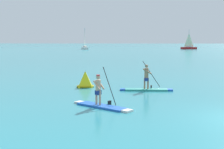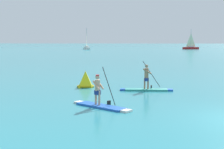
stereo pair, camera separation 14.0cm
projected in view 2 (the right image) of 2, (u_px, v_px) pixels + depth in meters
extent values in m
cube|color=blue|center=(101.00, 106.00, 15.90)|extent=(2.66, 2.27, 0.09)
cube|color=white|center=(126.00, 111.00, 14.88)|extent=(0.58, 0.61, 0.09)
cube|color=white|center=(79.00, 102.00, 16.91)|extent=(0.54, 0.55, 0.09)
cylinder|color=tan|center=(99.00, 98.00, 15.93)|extent=(0.11, 0.11, 0.71)
cylinder|color=tan|center=(96.00, 97.00, 16.08)|extent=(0.11, 0.11, 0.71)
cube|color=navy|center=(98.00, 92.00, 15.98)|extent=(0.34, 0.33, 0.22)
cylinder|color=tan|center=(97.00, 85.00, 15.94)|extent=(0.26, 0.26, 0.53)
sphere|color=tan|center=(97.00, 77.00, 15.89)|extent=(0.21, 0.21, 0.21)
cylinder|color=red|center=(97.00, 75.00, 15.88)|extent=(0.18, 0.18, 0.06)
cylinder|color=tan|center=(100.00, 85.00, 16.02)|extent=(0.41, 0.36, 0.49)
cylinder|color=tan|center=(96.00, 85.00, 15.79)|extent=(0.41, 0.36, 0.49)
cylinder|color=black|center=(109.00, 86.00, 16.06)|extent=(0.70, 0.57, 1.88)
cube|color=black|center=(109.00, 104.00, 16.16)|extent=(0.19, 0.21, 0.32)
cube|color=teal|center=(146.00, 90.00, 20.99)|extent=(2.73, 0.67, 0.11)
cube|color=blue|center=(170.00, 90.00, 20.90)|extent=(0.34, 0.46, 0.11)
cube|color=blue|center=(123.00, 90.00, 21.07)|extent=(0.34, 0.40, 0.11)
cylinder|color=#997051|center=(148.00, 83.00, 20.94)|extent=(0.11, 0.11, 0.72)
cylinder|color=#997051|center=(145.00, 83.00, 20.95)|extent=(0.11, 0.11, 0.72)
cube|color=navy|center=(146.00, 79.00, 20.91)|extent=(0.26, 0.22, 0.22)
cylinder|color=#997051|center=(146.00, 73.00, 20.87)|extent=(0.26, 0.26, 0.63)
sphere|color=#997051|center=(147.00, 66.00, 20.82)|extent=(0.21, 0.21, 0.21)
cylinder|color=#997051|center=(147.00, 71.00, 21.00)|extent=(0.55, 0.09, 0.37)
cylinder|color=#997051|center=(147.00, 72.00, 20.70)|extent=(0.55, 0.09, 0.37)
cylinder|color=black|center=(151.00, 74.00, 21.29)|extent=(1.18, 0.04, 1.73)
cube|color=black|center=(151.00, 88.00, 21.39)|extent=(0.08, 0.20, 0.32)
pyramid|color=yellow|center=(85.00, 79.00, 22.48)|extent=(1.39, 1.39, 1.13)
torus|color=olive|center=(86.00, 86.00, 22.54)|extent=(1.21, 1.21, 0.12)
cube|color=white|center=(87.00, 48.00, 103.77)|extent=(2.91, 5.14, 0.72)
cylinder|color=#B2B2B7|center=(86.00, 38.00, 103.39)|extent=(0.12, 0.12, 6.08)
pyramid|color=beige|center=(86.00, 39.00, 103.43)|extent=(0.31, 2.22, 5.15)
cube|color=silver|center=(87.00, 46.00, 103.70)|extent=(1.51, 2.00, 0.43)
cube|color=#A51E1E|center=(191.00, 48.00, 104.89)|extent=(5.13, 1.33, 0.70)
cylinder|color=#B2B2B7|center=(191.00, 38.00, 104.54)|extent=(0.12, 0.12, 5.66)
pyramid|color=beige|center=(191.00, 40.00, 104.60)|extent=(2.26, 0.60, 4.45)
cube|color=silver|center=(191.00, 46.00, 104.83)|extent=(1.85, 0.92, 0.42)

